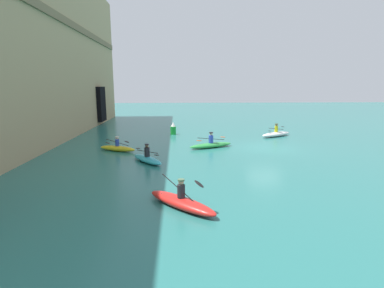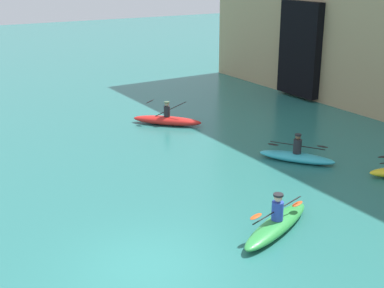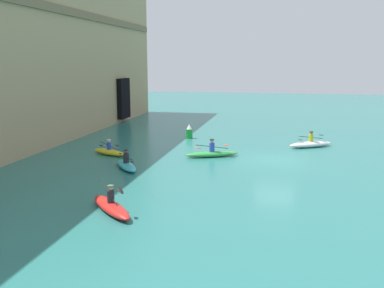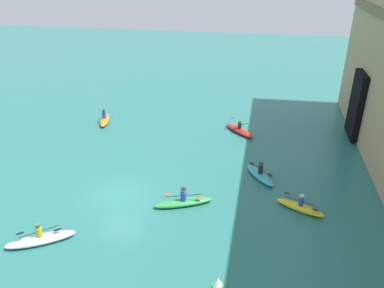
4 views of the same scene
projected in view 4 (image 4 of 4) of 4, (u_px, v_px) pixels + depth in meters
name	position (u px, v px, depth m)	size (l,w,h in m)	color
ground_plane	(119.00, 196.00, 23.30)	(120.00, 120.00, 0.00)	#28706B
kayak_orange	(105.00, 120.00, 33.79)	(3.06, 1.50, 1.31)	orange
kayak_yellow	(300.00, 207.00, 21.86)	(1.82, 2.90, 1.06)	yellow
kayak_green	(183.00, 202.00, 22.32)	(2.10, 3.55, 1.18)	green
kayak_white	(41.00, 239.00, 19.33)	(2.48, 3.40, 1.21)	white
kayak_cyan	(260.00, 175.00, 25.17)	(2.90, 2.36, 1.13)	#33B2C6
kayak_red	(239.00, 130.00, 31.73)	(2.99, 2.92, 1.25)	red
marker_buoy	(217.00, 288.00, 16.03)	(0.53, 0.53, 1.17)	green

